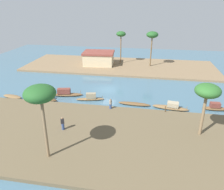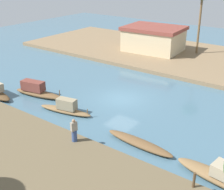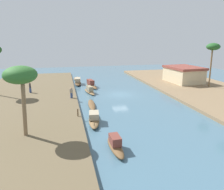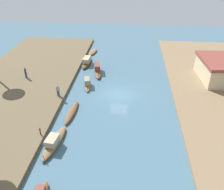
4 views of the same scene
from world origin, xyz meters
The scene contains 12 objects.
river_water centered at (0.00, 0.00, 0.00)m, with size 76.29×76.29×0.00m, color #476B7F.
riverbank_left centered at (0.00, -15.08, 0.21)m, with size 46.13×15.52×0.43m, color brown.
sampan_open_hull centered at (5.19, -5.53, 0.22)m, with size 5.08×1.17×0.45m.
sampan_midstream centered at (-15.36, -6.25, 0.22)m, with size 3.78×1.82×0.43m.
sampan_upstream_small centered at (-6.58, -4.03, 0.51)m, with size 5.18×2.05×1.38m.
sampan_downstream_large centered at (-2.07, -4.91, 0.43)m, with size 4.73×1.80×1.22m.
sampan_near_left_bank centered at (10.76, -6.00, 0.42)m, with size 5.44×1.87×1.20m.
sampan_foreground centered at (-9.79, -6.37, 0.50)m, with size 5.08×1.55×1.30m.
person_on_near_bank centered at (1.87, -8.10, 1.12)m, with size 0.44×0.46×1.59m.
person_by_mooring centered at (-2.93, -14.57, 1.18)m, with size 0.45×0.45×1.71m.
mooring_post centered at (9.79, -7.71, 0.87)m, with size 0.14×0.14×0.87m, color #4C3823.
riverside_building centered at (-5.21, 14.81, 2.04)m, with size 7.84×6.32×3.18m.
Camera 4 is at (27.96, 1.52, 16.81)m, focal length 37.35 mm.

